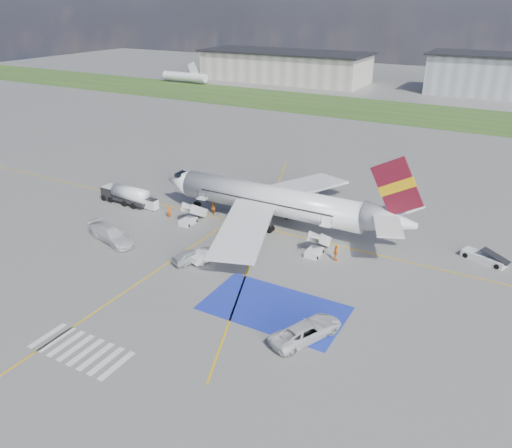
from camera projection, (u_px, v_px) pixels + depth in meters
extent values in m
plane|color=#60605E|center=(213.00, 267.00, 57.04)|extent=(400.00, 400.00, 0.00)
cube|color=#2D4C1E|center=(411.00, 113.00, 132.54)|extent=(400.00, 30.00, 0.01)
cube|color=gold|center=(263.00, 228.00, 66.57)|extent=(120.00, 0.20, 0.01)
cube|color=gold|center=(118.00, 297.00, 51.31)|extent=(0.20, 60.00, 0.01)
cube|color=gold|center=(263.00, 228.00, 66.57)|extent=(20.71, 56.45, 0.01)
cube|color=#1A2CA0|center=(274.00, 308.00, 49.41)|extent=(14.00, 8.00, 0.01)
cube|color=silver|center=(48.00, 335.00, 45.39)|extent=(0.60, 4.00, 0.01)
cube|color=silver|center=(57.00, 339.00, 44.86)|extent=(0.60, 4.00, 0.01)
cube|color=silver|center=(66.00, 344.00, 44.33)|extent=(0.60, 4.00, 0.01)
cube|color=silver|center=(76.00, 348.00, 43.80)|extent=(0.60, 4.00, 0.01)
cube|color=silver|center=(86.00, 352.00, 43.26)|extent=(0.60, 4.00, 0.01)
cube|color=silver|center=(96.00, 357.00, 42.73)|extent=(0.60, 4.00, 0.01)
cube|color=silver|center=(106.00, 361.00, 42.20)|extent=(0.60, 4.00, 0.01)
cube|color=silver|center=(117.00, 366.00, 41.66)|extent=(0.60, 4.00, 0.01)
cube|color=#9C9386|center=(284.00, 67.00, 182.71)|extent=(60.00, 22.00, 10.00)
cube|color=gray|center=(511.00, 77.00, 152.96)|extent=(48.00, 18.00, 12.00)
cylinder|color=silver|center=(270.00, 200.00, 66.76)|extent=(26.00, 3.90, 3.90)
cone|color=silver|center=(180.00, 181.00, 73.42)|extent=(4.00, 3.90, 3.90)
cube|color=black|center=(183.00, 175.00, 72.72)|extent=(1.67, 1.90, 0.82)
cone|color=silver|center=(390.00, 221.00, 59.40)|extent=(6.50, 3.90, 3.90)
cube|color=silver|center=(244.00, 229.00, 59.81)|extent=(9.86, 15.95, 1.40)
cube|color=silver|center=(303.00, 186.00, 73.32)|extent=(9.86, 15.95, 1.40)
cylinder|color=#38383A|center=(249.00, 229.00, 63.13)|extent=(3.40, 2.10, 2.10)
cylinder|color=#38383A|center=(288.00, 200.00, 72.04)|extent=(3.40, 2.10, 2.10)
cube|color=#5C0F1C|center=(397.00, 187.00, 57.44)|extent=(6.62, 0.30, 7.45)
cube|color=#D59E0B|center=(397.00, 187.00, 57.44)|extent=(4.36, 0.40, 3.08)
cube|color=silver|center=(388.00, 226.00, 56.30)|extent=(4.73, 5.95, 0.49)
cube|color=silver|center=(403.00, 207.00, 61.38)|extent=(4.73, 5.95, 0.49)
cube|color=black|center=(263.00, 202.00, 65.05)|extent=(19.50, 0.04, 0.18)
cube|color=black|center=(277.00, 193.00, 68.17)|extent=(19.50, 0.04, 0.18)
cube|color=silver|center=(194.00, 210.00, 68.48)|extent=(1.40, 3.73, 2.32)
cube|color=silver|center=(202.00, 199.00, 69.56)|extent=(1.40, 1.00, 0.12)
cylinder|color=black|center=(198.00, 194.00, 69.64)|extent=(0.06, 0.06, 1.10)
cylinder|color=black|center=(206.00, 196.00, 69.02)|extent=(0.06, 0.06, 1.10)
cube|color=silver|center=(188.00, 222.00, 67.67)|extent=(1.60, 2.40, 0.70)
cube|color=silver|center=(319.00, 239.00, 60.27)|extent=(1.40, 3.73, 2.32)
cube|color=silver|center=(326.00, 225.00, 61.34)|extent=(1.40, 1.00, 0.12)
cylinder|color=black|center=(321.00, 220.00, 61.43)|extent=(0.06, 0.06, 1.10)
cylinder|color=black|center=(332.00, 223.00, 60.81)|extent=(0.06, 0.06, 1.10)
cube|color=silver|center=(314.00, 252.00, 59.45)|extent=(1.60, 2.40, 0.70)
cube|color=black|center=(111.00, 193.00, 75.67)|extent=(2.16, 2.16, 2.06)
cylinder|color=silver|center=(131.00, 194.00, 73.33)|extent=(6.19, 2.34, 2.06)
cube|color=black|center=(131.00, 200.00, 73.76)|extent=(6.19, 2.34, 0.45)
cube|color=silver|center=(151.00, 204.00, 72.13)|extent=(2.00, 1.26, 1.36)
cube|color=black|center=(151.00, 199.00, 71.83)|extent=(1.90, 1.16, 0.12)
cube|color=silver|center=(484.00, 258.00, 58.09)|extent=(5.21, 3.12, 0.82)
cube|color=black|center=(496.00, 256.00, 56.96)|extent=(3.45, 2.19, 0.92)
imported|color=#ABADB2|center=(191.00, 256.00, 57.78)|extent=(3.51, 4.89, 1.55)
imported|color=silver|center=(208.00, 254.00, 58.19)|extent=(2.96, 4.72, 1.47)
imported|color=silver|center=(306.00, 328.00, 44.66)|extent=(4.62, 6.16, 2.10)
imported|color=silver|center=(111.00, 232.00, 62.59)|extent=(6.55, 4.03, 2.39)
imported|color=#DF5B0B|center=(169.00, 212.00, 69.49)|extent=(0.75, 0.69, 1.73)
imported|color=orange|center=(213.00, 208.00, 70.68)|extent=(0.78, 0.91, 1.63)
imported|color=orange|center=(336.00, 253.00, 58.02)|extent=(0.95, 1.25, 1.98)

